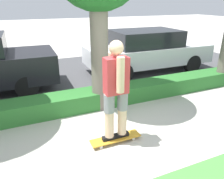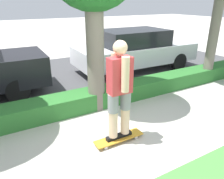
{
  "view_description": "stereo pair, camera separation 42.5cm",
  "coord_description": "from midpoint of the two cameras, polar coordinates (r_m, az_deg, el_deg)",
  "views": [
    {
      "loc": [
        -1.66,
        -3.02,
        2.42
      ],
      "look_at": [
        -0.11,
        0.6,
        0.81
      ],
      "focal_mm": 35.0,
      "sensor_mm": 36.0,
      "label": 1
    },
    {
      "loc": [
        -2.04,
        -2.83,
        2.42
      ],
      "look_at": [
        -0.11,
        0.6,
        0.81
      ],
      "focal_mm": 35.0,
      "sensor_mm": 36.0,
      "label": 2
    }
  ],
  "objects": [
    {
      "name": "skateboard",
      "position": [
        4.11,
        3.99,
        -12.7
      ],
      "size": [
        0.94,
        0.24,
        0.08
      ],
      "color": "gold",
      "rests_on": "ground_plane"
    },
    {
      "name": "ground_plane",
      "position": [
        4.22,
        7.65,
        -12.92
      ],
      "size": [
        60.0,
        60.0,
        0.0
      ],
      "primitive_type": "plane",
      "color": "#BCB7AD"
    },
    {
      "name": "street_asphalt",
      "position": [
        7.75,
        -8.26,
        3.86
      ],
      "size": [
        14.73,
        5.0,
        0.01
      ],
      "color": "#474749",
      "rests_on": "ground_plane"
    },
    {
      "name": "hedge_row",
      "position": [
        5.37,
        -0.9,
        -2.09
      ],
      "size": [
        14.73,
        0.6,
        0.42
      ],
      "color": "#2D702D",
      "rests_on": "ground_plane"
    },
    {
      "name": "skater_person",
      "position": [
        3.65,
        4.39,
        -0.2
      ],
      "size": [
        0.51,
        0.46,
        1.77
      ],
      "color": "black",
      "rests_on": "skateboard"
    },
    {
      "name": "parked_car_middle",
      "position": [
        8.11,
        10.64,
        10.09
      ],
      "size": [
        4.47,
        1.85,
        1.47
      ],
      "rotation": [
        0.0,
        0.0,
        -0.01
      ],
      "color": "silver",
      "rests_on": "ground_plane"
    }
  ]
}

